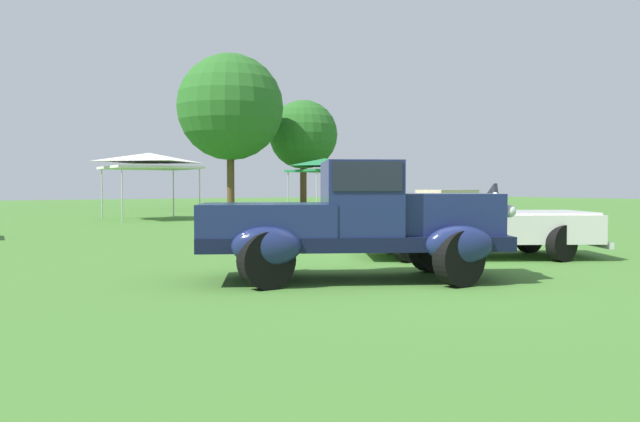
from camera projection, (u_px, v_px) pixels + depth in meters
name	position (u px, v px, depth m)	size (l,w,h in m)	color
ground_plane	(383.00, 281.00, 8.79)	(120.00, 120.00, 0.00)	#42752D
feature_pickup_truck	(355.00, 220.00, 8.89)	(4.47, 3.31, 1.70)	black
neighbor_convertible	(480.00, 227.00, 11.78)	(4.73, 3.75, 1.40)	silver
show_car_yellow	(374.00, 209.00, 20.78)	(4.45, 2.68, 1.22)	yellow
show_car_cream	(450.00, 206.00, 24.00)	(4.53, 1.73, 1.22)	beige
canopy_tent_center_field	(150.00, 160.00, 25.13)	(3.40, 3.40, 2.71)	#B7B7BC
canopy_tent_right_field	(325.00, 164.00, 30.00)	(2.89, 2.89, 2.71)	#B7B7BC
treeline_mid_left	(230.00, 107.00, 36.64)	(6.27, 6.27, 9.17)	brown
treeline_center	(303.00, 135.00, 41.21)	(4.56, 4.56, 7.08)	brown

